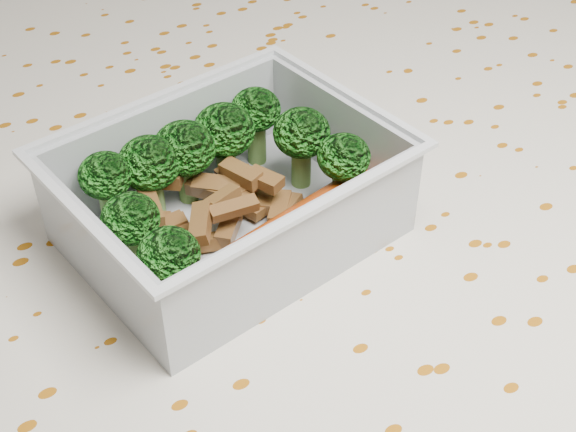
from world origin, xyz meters
TOP-DOWN VIEW (x-y plane):
  - dining_table at (0.00, 0.00)m, footprint 1.40×0.90m
  - tablecloth at (0.00, 0.00)m, footprint 1.46×0.96m
  - lunch_container at (-0.02, 0.02)m, footprint 0.21×0.18m
  - broccoli_florets at (-0.02, 0.05)m, footprint 0.17×0.13m
  - meat_pile at (-0.03, 0.03)m, footprint 0.11×0.08m
  - sausage at (-0.01, -0.02)m, footprint 0.17×0.06m

SIDE VIEW (x-z plane):
  - dining_table at x=0.00m, z-range 0.29..1.04m
  - tablecloth at x=0.00m, z-range 0.62..0.81m
  - meat_pile at x=-0.03m, z-range 0.76..0.79m
  - sausage at x=-0.01m, z-range 0.76..0.79m
  - lunch_container at x=-0.02m, z-range 0.75..0.81m
  - broccoli_florets at x=-0.02m, z-range 0.77..0.83m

